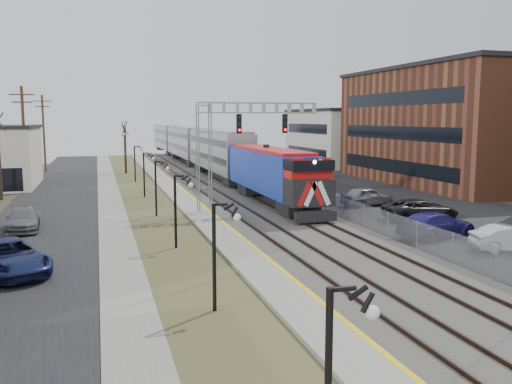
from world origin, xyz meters
name	(u,v)px	position (x,y,z in m)	size (l,w,h in m)	color
street_west	(52,206)	(-11.50, 35.00, 0.02)	(7.00, 120.00, 0.04)	black
sidewalk	(111,204)	(-7.00, 35.00, 0.04)	(2.00, 120.00, 0.08)	gray
grass_median	(148,202)	(-4.00, 35.00, 0.03)	(4.00, 120.00, 0.06)	#4F522C
platform	(183,200)	(-1.00, 35.00, 0.12)	(2.00, 120.00, 0.24)	gray
ballast_bed	(240,197)	(4.00, 35.00, 0.10)	(8.00, 120.00, 0.20)	#595651
parking_lot	(363,193)	(16.00, 35.00, 0.02)	(16.00, 120.00, 0.04)	black
platform_edge	(194,198)	(-0.12, 35.00, 0.24)	(0.24, 120.00, 0.01)	gold
track_near	(218,196)	(2.00, 35.00, 0.28)	(1.58, 120.00, 0.15)	#2D2119
track_far	(256,195)	(5.50, 35.00, 0.28)	(1.58, 120.00, 0.15)	#2D2119
train	(195,147)	(5.50, 65.86, 2.92)	(3.00, 85.85, 5.33)	#1532AF
signal_gantry	(227,138)	(1.22, 27.99, 5.59)	(9.00, 1.07, 8.15)	gray
lampposts	(175,212)	(-4.00, 18.29, 2.00)	(0.14, 62.14, 4.00)	black
fence	(285,188)	(8.20, 35.00, 0.80)	(0.04, 120.00, 1.60)	gray
bare_trees	(40,169)	(-12.66, 38.91, 2.70)	(12.30, 42.30, 5.95)	#382D23
car_lot_b	(512,239)	(12.87, 12.43, 0.68)	(1.44, 4.14, 1.36)	silver
car_lot_c	(420,210)	(13.33, 21.55, 0.72)	(2.37, 5.15, 1.43)	black
car_lot_d	(436,225)	(11.06, 16.43, 0.75)	(2.10, 5.16, 1.50)	navy
car_lot_e	(367,197)	(12.74, 28.13, 0.76)	(1.78, 4.44, 1.51)	gray
car_street_a	(8,258)	(-11.89, 15.32, 0.77)	(2.55, 5.53, 1.54)	#16204F
car_street_b	(23,220)	(-12.52, 25.59, 0.68)	(1.91, 4.71, 1.37)	slate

